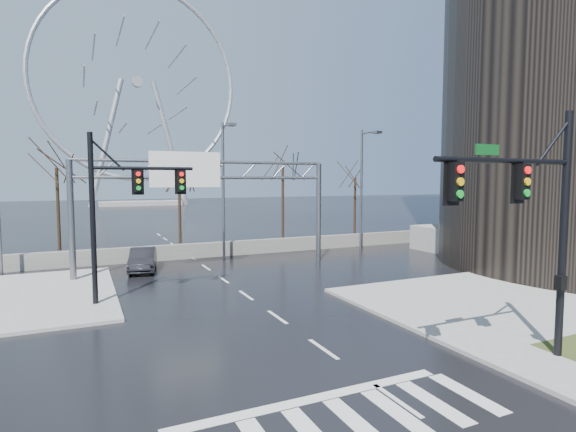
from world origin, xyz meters
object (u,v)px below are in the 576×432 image
signal_mast_near (537,212)px  car (143,259)px  sign_gantry (203,190)px  ferris_wheel (138,90)px  signal_mast_far (119,202)px

signal_mast_near → car: signal_mast_near is taller
sign_gantry → car: bearing=153.8°
ferris_wheel → car: bearing=-96.5°
signal_mast_near → signal_mast_far: bearing=130.3°
ferris_wheel → signal_mast_far: bearing=-97.2°
car → ferris_wheel: bearing=94.4°
signal_mast_far → sign_gantry: 8.14m
ferris_wheel → car: (-8.96, -78.28, -25.41)m
sign_gantry → ferris_wheel: 82.91m
signal_mast_near → car: 23.05m
signal_mast_near → ferris_wheel: bearing=90.1°
signal_mast_far → car: size_ratio=1.81×
sign_gantry → ferris_wheel: ferris_wheel is taller
signal_mast_near → car: size_ratio=1.81×
sign_gantry → ferris_wheel: (5.38, 80.04, 20.95)m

